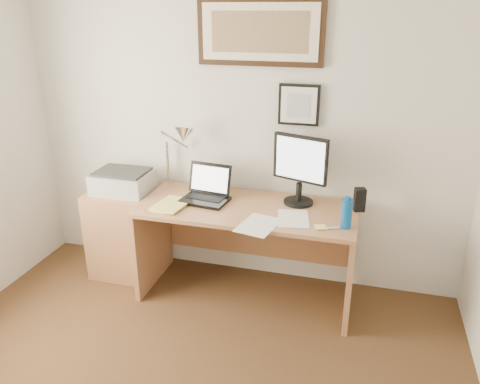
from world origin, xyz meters
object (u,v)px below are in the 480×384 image
(side_cabinet, at_px, (123,233))
(desk, at_px, (249,231))
(water_bottle, at_px, (347,214))
(lcd_monitor, at_px, (300,167))
(printer, at_px, (123,181))
(laptop, at_px, (207,192))
(book, at_px, (159,203))

(side_cabinet, height_order, desk, desk)
(water_bottle, height_order, lcd_monitor, lcd_monitor)
(desk, bearing_deg, water_bottle, -18.97)
(lcd_monitor, height_order, printer, lcd_monitor)
(side_cabinet, height_order, laptop, laptop)
(laptop, distance_m, lcd_monitor, 0.73)
(printer, bearing_deg, water_bottle, -7.78)
(side_cabinet, relative_size, book, 2.51)
(book, distance_m, desk, 0.72)
(side_cabinet, bearing_deg, lcd_monitor, 4.33)
(printer, bearing_deg, book, -26.78)
(laptop, height_order, lcd_monitor, lcd_monitor)
(printer, bearing_deg, desk, 0.36)
(book, relative_size, desk, 0.18)
(book, relative_size, printer, 0.66)
(water_bottle, bearing_deg, printer, 172.22)
(desk, bearing_deg, lcd_monitor, 11.59)
(desk, distance_m, printer, 1.09)
(lcd_monitor, bearing_deg, water_bottle, -41.19)
(lcd_monitor, bearing_deg, side_cabinet, -175.67)
(side_cabinet, bearing_deg, desk, 1.89)
(side_cabinet, xyz_separation_m, book, (0.43, -0.17, 0.40))
(book, xyz_separation_m, laptop, (0.31, 0.18, 0.05))
(laptop, bearing_deg, desk, 5.14)
(lcd_monitor, bearing_deg, book, -164.22)
(side_cabinet, xyz_separation_m, desk, (1.07, 0.04, 0.15))
(desk, bearing_deg, book, -161.98)
(laptop, relative_size, printer, 0.84)
(water_bottle, relative_size, printer, 0.45)
(water_bottle, xyz_separation_m, laptop, (-1.05, 0.22, -0.04))
(side_cabinet, distance_m, printer, 0.45)
(lcd_monitor, distance_m, printer, 1.42)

